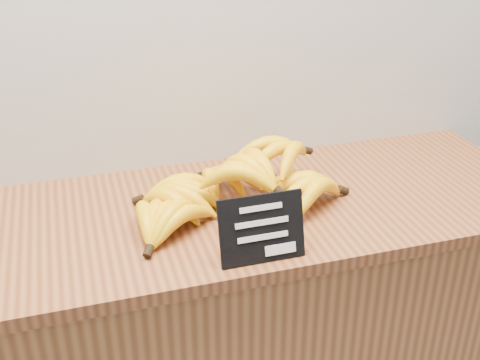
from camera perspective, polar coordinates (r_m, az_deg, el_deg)
The scene contains 3 objects.
counter_top at distance 1.39m, azimuth -0.59°, elevation -2.94°, with size 1.49×0.54×0.03m, color brown.
chalkboard_sign at distance 1.17m, azimuth 2.08°, elevation -4.67°, with size 0.17×0.01×0.14m, color black.
banana_pile at distance 1.36m, azimuth -0.47°, elevation -0.53°, with size 0.56×0.31×0.13m.
Camera 1 is at (-0.39, 1.60, 1.61)m, focal length 45.00 mm.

